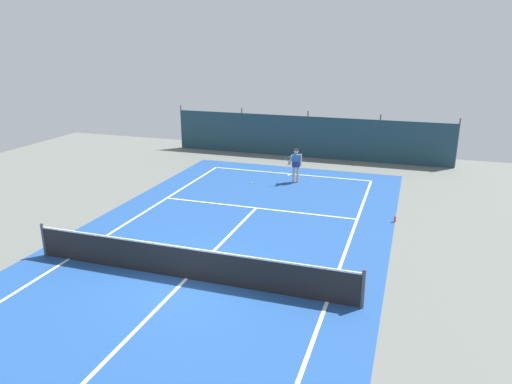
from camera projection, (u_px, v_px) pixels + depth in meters
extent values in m
plane|color=slate|center=(187.00, 279.00, 13.93)|extent=(36.00, 36.00, 0.00)
cube|color=#1E478C|center=(187.00, 279.00, 13.93)|extent=(11.02, 26.60, 0.01)
cube|color=white|center=(290.00, 174.00, 24.68)|extent=(8.22, 0.10, 0.01)
cube|color=white|center=(69.00, 259.00, 15.16)|extent=(0.10, 23.80, 0.01)
cube|color=white|center=(327.00, 302.00, 12.69)|extent=(0.10, 23.80, 0.01)
cube|color=white|center=(256.00, 208.00, 19.71)|extent=(8.22, 0.10, 0.01)
cube|color=white|center=(187.00, 278.00, 13.93)|extent=(0.10, 12.80, 0.01)
cube|color=white|center=(289.00, 175.00, 24.54)|extent=(0.10, 0.30, 0.01)
cube|color=black|center=(186.00, 264.00, 13.78)|extent=(9.92, 0.03, 0.95)
cube|color=white|center=(185.00, 248.00, 13.63)|extent=(9.92, 0.04, 0.05)
cylinder|color=#47474C|center=(44.00, 240.00, 15.27)|extent=(0.10, 0.10, 1.10)
cylinder|color=#47474C|center=(363.00, 289.00, 12.26)|extent=(0.10, 0.10, 1.10)
cube|color=#1E3D4C|center=(307.00, 137.00, 27.85)|extent=(16.22, 0.06, 2.40)
cylinder|color=#595B60|center=(182.00, 127.00, 30.30)|extent=(0.08, 0.08, 2.70)
cylinder|color=#595B60|center=(242.00, 130.00, 29.08)|extent=(0.08, 0.08, 2.70)
cylinder|color=#595B60|center=(307.00, 134.00, 27.86)|extent=(0.08, 0.08, 2.70)
cylinder|color=#595B60|center=(379.00, 139.00, 26.65)|extent=(0.08, 0.08, 2.70)
cylinder|color=#595B60|center=(457.00, 143.00, 25.43)|extent=(0.08, 0.08, 2.70)
cube|color=#234C1E|center=(309.00, 146.00, 28.60)|extent=(14.60, 0.70, 1.10)
cylinder|color=#D8AD8C|center=(298.00, 174.00, 23.14)|extent=(0.12, 0.12, 0.82)
cylinder|color=#D8AD8C|center=(294.00, 174.00, 23.19)|extent=(0.12, 0.12, 0.82)
cylinder|color=navy|center=(296.00, 164.00, 23.02)|extent=(0.40, 0.40, 0.22)
cube|color=#2D6BB7|center=(296.00, 160.00, 22.96)|extent=(0.37, 0.22, 0.56)
sphere|color=#D8AD8C|center=(296.00, 151.00, 22.83)|extent=(0.22, 0.22, 0.22)
cylinder|color=black|center=(296.00, 150.00, 22.80)|extent=(0.23, 0.23, 0.04)
cylinder|color=#D8AD8C|center=(301.00, 160.00, 22.89)|extent=(0.09, 0.09, 0.58)
cylinder|color=#D8AD8C|center=(291.00, 160.00, 22.90)|extent=(0.11, 0.53, 0.41)
cylinder|color=black|center=(288.00, 164.00, 22.67)|extent=(0.04, 0.28, 0.13)
torus|color=teal|center=(289.00, 159.00, 22.60)|extent=(0.31, 0.14, 0.29)
sphere|color=#CCDB33|center=(251.00, 183.00, 23.09)|extent=(0.07, 0.07, 0.07)
sphere|color=#CCDB33|center=(239.00, 170.00, 25.30)|extent=(0.07, 0.07, 0.07)
sphere|color=#CCDB33|center=(253.00, 262.00, 14.87)|extent=(0.07, 0.07, 0.07)
cube|color=silver|center=(355.00, 137.00, 30.25)|extent=(2.24, 4.37, 0.80)
cube|color=#2D333D|center=(355.00, 126.00, 30.04)|extent=(1.72, 2.04, 0.56)
cylinder|color=black|center=(346.00, 139.00, 31.86)|extent=(0.29, 0.66, 0.64)
cylinder|color=black|center=(373.00, 141.00, 31.15)|extent=(0.29, 0.66, 0.64)
cylinder|color=black|center=(335.00, 146.00, 29.60)|extent=(0.29, 0.66, 0.64)
cylinder|color=black|center=(364.00, 149.00, 28.89)|extent=(0.29, 0.66, 0.64)
cylinder|color=#D84C38|center=(395.00, 219.00, 18.21)|extent=(0.08, 0.08, 0.24)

